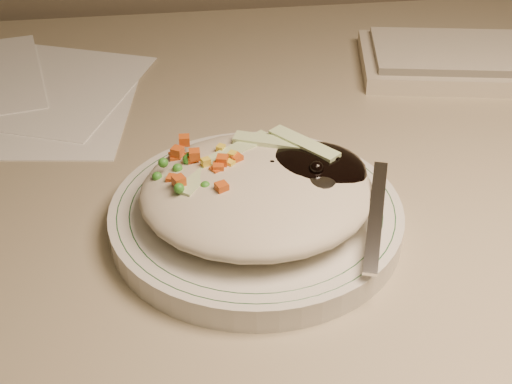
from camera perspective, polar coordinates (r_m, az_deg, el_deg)
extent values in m
cube|color=gray|center=(0.76, 5.68, 3.75)|extent=(1.40, 0.70, 0.04)
cylinder|color=silver|center=(0.60, 0.00, -2.02)|extent=(0.25, 0.25, 0.02)
torus|color=#144723|center=(0.60, 0.00, -1.25)|extent=(0.23, 0.23, 0.00)
torus|color=#144723|center=(0.60, 0.00, -1.25)|extent=(0.21, 0.21, 0.00)
ellipsoid|color=#B2A890|center=(0.58, 0.07, 0.06)|extent=(0.19, 0.18, 0.04)
ellipsoid|color=black|center=(0.60, 4.16, 1.59)|extent=(0.10, 0.09, 0.03)
ellipsoid|color=orange|center=(0.59, -4.51, 0.97)|extent=(0.08, 0.08, 0.02)
sphere|color=black|center=(0.59, 1.28, 2.04)|extent=(0.01, 0.01, 0.01)
sphere|color=black|center=(0.60, 3.94, 2.56)|extent=(0.01, 0.01, 0.01)
sphere|color=black|center=(0.59, 6.25, 2.65)|extent=(0.01, 0.01, 0.01)
sphere|color=black|center=(0.60, 5.31, 2.82)|extent=(0.01, 0.01, 0.01)
sphere|color=black|center=(0.57, 4.85, 1.90)|extent=(0.01, 0.01, 0.01)
sphere|color=black|center=(0.59, 3.83, 2.17)|extent=(0.01, 0.01, 0.01)
sphere|color=black|center=(0.60, 4.69, 2.79)|extent=(0.01, 0.01, 0.01)
cube|color=#C64C16|center=(0.59, -4.94, 3.00)|extent=(0.01, 0.01, 0.01)
cube|color=#C64C16|center=(0.58, -3.22, 1.07)|extent=(0.01, 0.01, 0.01)
cube|color=#C64C16|center=(0.60, -6.31, 3.22)|extent=(0.01, 0.01, 0.01)
cube|color=#C64C16|center=(0.58, -2.72, 2.53)|extent=(0.01, 0.01, 0.01)
cube|color=#C64C16|center=(0.58, -3.02, 1.91)|extent=(0.01, 0.01, 0.01)
cube|color=#C64C16|center=(0.61, -6.48, 2.78)|extent=(0.01, 0.01, 0.01)
cube|color=#C64C16|center=(0.59, -5.17, 2.71)|extent=(0.01, 0.01, 0.01)
cube|color=#C64C16|center=(0.58, -3.18, 1.63)|extent=(0.01, 0.01, 0.01)
cube|color=#C64C16|center=(0.59, -1.59, 2.63)|extent=(0.01, 0.01, 0.01)
cube|color=#C64C16|center=(0.61, -5.76, 4.14)|extent=(0.01, 0.01, 0.01)
cube|color=#C64C16|center=(0.56, -6.19, 0.88)|extent=(0.01, 0.01, 0.01)
cube|color=#C64C16|center=(0.55, -2.76, 0.33)|extent=(0.01, 0.01, 0.01)
cube|color=#C64C16|center=(0.58, -6.68, 0.93)|extent=(0.01, 0.01, 0.01)
cube|color=#C64C16|center=(0.61, -6.39, 2.57)|extent=(0.01, 0.01, 0.01)
sphere|color=#388C28|center=(0.59, -3.13, 2.01)|extent=(0.01, 0.01, 0.01)
sphere|color=#388C28|center=(0.55, -6.18, 0.30)|extent=(0.01, 0.01, 0.01)
sphere|color=#388C28|center=(0.59, -6.29, 1.88)|extent=(0.01, 0.01, 0.01)
sphere|color=#388C28|center=(0.58, -7.44, 2.34)|extent=(0.01, 0.01, 0.01)
sphere|color=#388C28|center=(0.59, -3.46, 2.23)|extent=(0.01, 0.01, 0.01)
sphere|color=#388C28|center=(0.57, -2.51, 0.23)|extent=(0.01, 0.01, 0.01)
sphere|color=#388C28|center=(0.58, -4.56, 1.41)|extent=(0.01, 0.01, 0.01)
sphere|color=#388C28|center=(0.57, -5.11, 0.23)|extent=(0.01, 0.01, 0.01)
sphere|color=#388C28|center=(0.58, -7.92, 1.22)|extent=(0.01, 0.01, 0.01)
sphere|color=#388C28|center=(0.59, -5.30, 2.83)|extent=(0.01, 0.01, 0.01)
sphere|color=#388C28|center=(0.59, -5.51, 2.63)|extent=(0.01, 0.01, 0.01)
sphere|color=#388C28|center=(0.57, -6.16, 0.93)|extent=(0.01, 0.01, 0.01)
sphere|color=#388C28|center=(0.56, -4.08, 0.47)|extent=(0.01, 0.01, 0.01)
sphere|color=#388C28|center=(0.61, -1.38, 3.14)|extent=(0.01, 0.01, 0.01)
cube|color=yellow|center=(0.59, -3.58, 2.22)|extent=(0.01, 0.01, 0.01)
cube|color=yellow|center=(0.58, -2.09, 2.21)|extent=(0.01, 0.01, 0.01)
cube|color=yellow|center=(0.59, -4.64, 2.28)|extent=(0.01, 0.01, 0.01)
cube|color=yellow|center=(0.58, -4.04, 2.39)|extent=(0.01, 0.01, 0.01)
cube|color=yellow|center=(0.58, -4.53, 1.29)|extent=(0.01, 0.01, 0.01)
cube|color=yellow|center=(0.59, -1.92, 2.92)|extent=(0.01, 0.01, 0.01)
cube|color=yellow|center=(0.60, -2.83, 3.46)|extent=(0.01, 0.01, 0.01)
cube|color=yellow|center=(0.58, -3.60, 1.30)|extent=(0.01, 0.01, 0.01)
cube|color=#B2D18C|center=(0.60, -1.39, 3.46)|extent=(0.06, 0.05, 0.00)
cube|color=#B2D18C|center=(0.61, 1.36, 4.06)|extent=(0.07, 0.04, 0.00)
cube|color=#B2D18C|center=(0.58, -4.01, 1.52)|extent=(0.05, 0.06, 0.00)
cube|color=#B2D18C|center=(0.60, 3.86, 3.90)|extent=(0.05, 0.06, 0.00)
cube|color=#B2D18C|center=(0.57, 0.63, 0.69)|extent=(0.07, 0.04, 0.00)
cube|color=#B2D18C|center=(0.56, -1.68, 0.36)|extent=(0.06, 0.05, 0.00)
ellipsoid|color=silver|center=(0.57, 4.91, 1.07)|extent=(0.05, 0.06, 0.01)
cube|color=silver|center=(0.56, 9.56, -1.85)|extent=(0.05, 0.11, 0.03)
cube|color=white|center=(0.89, -19.51, 8.30)|extent=(0.36, 0.31, 0.00)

